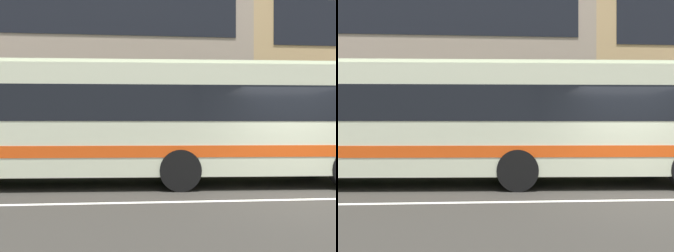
# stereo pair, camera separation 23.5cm
# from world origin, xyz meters

# --- Properties ---
(ground_plane) EXTENTS (160.00, 160.00, 0.00)m
(ground_plane) POSITION_xyz_m (0.00, 0.00, 0.00)
(ground_plane) COLOR #312F2A
(lane_centre_line) EXTENTS (60.00, 0.16, 0.01)m
(lane_centre_line) POSITION_xyz_m (0.00, 0.00, 0.00)
(lane_centre_line) COLOR silver
(lane_centre_line) RESTS_ON ground_plane
(hedge_row_far) EXTENTS (16.68, 1.10, 0.85)m
(hedge_row_far) POSITION_xyz_m (-2.40, 6.22, 0.42)
(hedge_row_far) COLOR #1F4515
(hedge_row_far) RESTS_ON ground_plane
(apartment_block_left) EXTENTS (22.90, 8.59, 12.33)m
(apartment_block_left) POSITION_xyz_m (-9.37, 14.51, 6.16)
(apartment_block_left) COLOR tan
(apartment_block_left) RESTS_ON ground_plane
(transit_bus) EXTENTS (11.94, 3.07, 3.18)m
(transit_bus) POSITION_xyz_m (-3.41, 2.44, 1.75)
(transit_bus) COLOR beige
(transit_bus) RESTS_ON ground_plane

